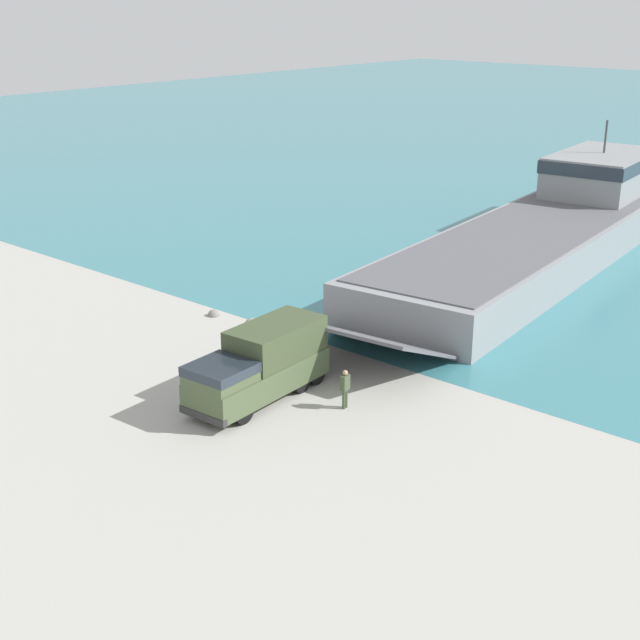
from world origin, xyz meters
TOP-DOWN VIEW (x-y plane):
  - ground_plane at (0.00, 0.00)m, footprint 240.00×240.00m
  - landing_craft at (-0.23, 28.29)m, footprint 12.09×41.97m
  - military_truck at (0.99, -1.06)m, footprint 2.92×7.31m
  - soldier_on_ramp at (4.47, 0.55)m, footprint 0.28×0.46m
  - mooring_bollard at (-3.81, 4.66)m, footprint 0.30×0.30m
  - shoreline_rock_a at (-5.50, 4.99)m, footprint 1.00×1.00m
  - shoreline_rock_b at (-4.28, 6.83)m, footprint 1.38×1.38m
  - shoreline_rock_c at (-8.40, 4.87)m, footprint 0.69×0.69m

SIDE VIEW (x-z plane):
  - ground_plane at x=0.00m, z-range 0.00..0.00m
  - shoreline_rock_a at x=-5.50m, z-range -0.50..0.50m
  - shoreline_rock_b at x=-4.28m, z-range -0.69..0.69m
  - shoreline_rock_c at x=-8.40m, z-range -0.34..0.34m
  - mooring_bollard at x=-3.81m, z-range 0.03..0.80m
  - soldier_on_ramp at x=4.47m, z-range 0.14..1.91m
  - military_truck at x=0.99m, z-range 0.01..3.16m
  - landing_craft at x=-0.23m, z-range -2.01..5.98m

